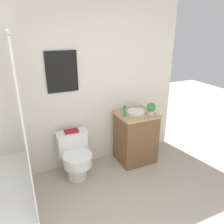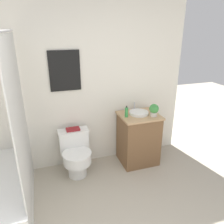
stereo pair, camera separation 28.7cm
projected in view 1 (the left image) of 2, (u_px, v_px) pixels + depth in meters
wall_back at (68, 86)px, 3.00m from camera, size 3.46×0.07×2.50m
shower_area at (8, 196)px, 2.39m from camera, size 0.59×1.39×1.98m
toilet at (75, 155)px, 3.06m from camera, size 0.43×0.54×0.63m
vanity at (136, 137)px, 3.41m from camera, size 0.58×0.51×0.79m
sink at (136, 112)px, 3.28m from camera, size 0.29×0.32×0.13m
soap_bottle at (125, 112)px, 3.14m from camera, size 0.05×0.05×0.17m
potted_plant at (151, 108)px, 3.20m from camera, size 0.14×0.14×0.18m
book_on_tank at (71, 131)px, 3.06m from camera, size 0.19×0.12×0.02m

